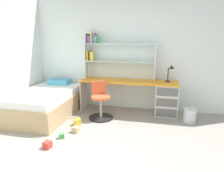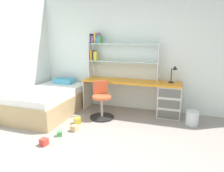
{
  "view_description": "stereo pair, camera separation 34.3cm",
  "coord_description": "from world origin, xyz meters",
  "px_view_note": "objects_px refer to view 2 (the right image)",
  "views": [
    {
      "loc": [
        0.64,
        -2.19,
        1.7
      ],
      "look_at": [
        -0.25,
        1.61,
        0.77
      ],
      "focal_mm": 32.86,
      "sensor_mm": 36.0,
      "label": 1
    },
    {
      "loc": [
        0.97,
        -2.1,
        1.7
      ],
      "look_at": [
        -0.25,
        1.61,
        0.77
      ],
      "focal_mm": 32.86,
      "sensor_mm": 36.0,
      "label": 2
    }
  ],
  "objects_px": {
    "bookshelf_hutch": "(113,52)",
    "waste_bin": "(192,118)",
    "bed_platform": "(50,101)",
    "desk_lamp": "(175,72)",
    "toy_block_green_2": "(59,134)",
    "toy_block_yellow_0": "(77,121)",
    "toy_block_red_1": "(44,142)",
    "swivel_chair": "(102,104)",
    "toy_block_natural_3": "(74,128)",
    "desk": "(157,97)"
  },
  "relations": [
    {
      "from": "desk",
      "to": "bed_platform",
      "type": "xyz_separation_m",
      "value": [
        -2.33,
        -0.65,
        -0.14
      ]
    },
    {
      "from": "desk",
      "to": "toy_block_yellow_0",
      "type": "relative_size",
      "value": 17.95
    },
    {
      "from": "desk_lamp",
      "to": "bed_platform",
      "type": "height_order",
      "value": "desk_lamp"
    },
    {
      "from": "waste_bin",
      "to": "toy_block_natural_3",
      "type": "xyz_separation_m",
      "value": [
        -2.09,
        -0.97,
        -0.09
      ]
    },
    {
      "from": "toy_block_green_2",
      "to": "toy_block_red_1",
      "type": "bearing_deg",
      "value": -100.68
    },
    {
      "from": "swivel_chair",
      "to": "bed_platform",
      "type": "relative_size",
      "value": 0.43
    },
    {
      "from": "desk",
      "to": "toy_block_red_1",
      "type": "bearing_deg",
      "value": -129.28
    },
    {
      "from": "toy_block_green_2",
      "to": "toy_block_natural_3",
      "type": "relative_size",
      "value": 0.8
    },
    {
      "from": "toy_block_natural_3",
      "to": "waste_bin",
      "type": "bearing_deg",
      "value": 24.8
    },
    {
      "from": "waste_bin",
      "to": "toy_block_red_1",
      "type": "relative_size",
      "value": 2.58
    },
    {
      "from": "desk",
      "to": "swivel_chair",
      "type": "xyz_separation_m",
      "value": [
        -1.11,
        -0.54,
        -0.11
      ]
    },
    {
      "from": "bed_platform",
      "to": "toy_block_yellow_0",
      "type": "distance_m",
      "value": 0.96
    },
    {
      "from": "desk",
      "to": "toy_block_green_2",
      "type": "distance_m",
      "value": 2.22
    },
    {
      "from": "toy_block_red_1",
      "to": "toy_block_natural_3",
      "type": "distance_m",
      "value": 0.65
    },
    {
      "from": "bookshelf_hutch",
      "to": "waste_bin",
      "type": "distance_m",
      "value": 2.23
    },
    {
      "from": "swivel_chair",
      "to": "toy_block_red_1",
      "type": "relative_size",
      "value": 7.09
    },
    {
      "from": "swivel_chair",
      "to": "toy_block_yellow_0",
      "type": "xyz_separation_m",
      "value": [
        -0.35,
        -0.46,
        -0.25
      ]
    },
    {
      "from": "desk",
      "to": "bed_platform",
      "type": "height_order",
      "value": "desk"
    },
    {
      "from": "desk_lamp",
      "to": "toy_block_green_2",
      "type": "distance_m",
      "value": 2.63
    },
    {
      "from": "desk",
      "to": "bookshelf_hutch",
      "type": "distance_m",
      "value": 1.43
    },
    {
      "from": "bookshelf_hutch",
      "to": "bed_platform",
      "type": "relative_size",
      "value": 0.9
    },
    {
      "from": "desk",
      "to": "swivel_chair",
      "type": "relative_size",
      "value": 2.83
    },
    {
      "from": "desk",
      "to": "desk_lamp",
      "type": "distance_m",
      "value": 0.66
    },
    {
      "from": "bookshelf_hutch",
      "to": "toy_block_green_2",
      "type": "bearing_deg",
      "value": -104.48
    },
    {
      "from": "toy_block_green_2",
      "to": "toy_block_natural_3",
      "type": "distance_m",
      "value": 0.3
    },
    {
      "from": "desk",
      "to": "swivel_chair",
      "type": "bearing_deg",
      "value": -154.32
    },
    {
      "from": "bookshelf_hutch",
      "to": "swivel_chair",
      "type": "relative_size",
      "value": 2.1
    },
    {
      "from": "swivel_chair",
      "to": "waste_bin",
      "type": "bearing_deg",
      "value": 5.83
    },
    {
      "from": "toy_block_yellow_0",
      "to": "toy_block_green_2",
      "type": "bearing_deg",
      "value": -94.78
    },
    {
      "from": "waste_bin",
      "to": "toy_block_yellow_0",
      "type": "distance_m",
      "value": 2.29
    },
    {
      "from": "desk_lamp",
      "to": "toy_block_green_2",
      "type": "bearing_deg",
      "value": -138.47
    },
    {
      "from": "desk",
      "to": "toy_block_red_1",
      "type": "xyz_separation_m",
      "value": [
        -1.58,
        -1.93,
        -0.37
      ]
    },
    {
      "from": "desk_lamp",
      "to": "swivel_chair",
      "type": "height_order",
      "value": "desk_lamp"
    },
    {
      "from": "swivel_chair",
      "to": "toy_block_red_1",
      "type": "distance_m",
      "value": 1.49
    },
    {
      "from": "swivel_chair",
      "to": "toy_block_yellow_0",
      "type": "distance_m",
      "value": 0.63
    },
    {
      "from": "swivel_chair",
      "to": "bed_platform",
      "type": "distance_m",
      "value": 1.22
    },
    {
      "from": "toy_block_natural_3",
      "to": "desk",
      "type": "bearing_deg",
      "value": 43.93
    },
    {
      "from": "swivel_chair",
      "to": "toy_block_red_1",
      "type": "height_order",
      "value": "swivel_chair"
    },
    {
      "from": "bookshelf_hutch",
      "to": "toy_block_yellow_0",
      "type": "height_order",
      "value": "bookshelf_hutch"
    },
    {
      "from": "swivel_chair",
      "to": "toy_block_natural_3",
      "type": "height_order",
      "value": "swivel_chair"
    },
    {
      "from": "swivel_chair",
      "to": "toy_block_yellow_0",
      "type": "relative_size",
      "value": 6.35
    },
    {
      "from": "desk_lamp",
      "to": "desk",
      "type": "bearing_deg",
      "value": -171.73
    },
    {
      "from": "bed_platform",
      "to": "toy_block_green_2",
      "type": "relative_size",
      "value": 21.0
    },
    {
      "from": "toy_block_green_2",
      "to": "toy_block_natural_3",
      "type": "height_order",
      "value": "toy_block_natural_3"
    },
    {
      "from": "desk",
      "to": "waste_bin",
      "type": "bearing_deg",
      "value": -25.53
    },
    {
      "from": "desk",
      "to": "toy_block_natural_3",
      "type": "height_order",
      "value": "desk"
    },
    {
      "from": "toy_block_green_2",
      "to": "toy_block_natural_3",
      "type": "xyz_separation_m",
      "value": [
        0.15,
        0.27,
        0.01
      ]
    },
    {
      "from": "desk_lamp",
      "to": "toy_block_yellow_0",
      "type": "distance_m",
      "value": 2.27
    },
    {
      "from": "bed_platform",
      "to": "bookshelf_hutch",
      "type": "bearing_deg",
      "value": 31.79
    },
    {
      "from": "toy_block_yellow_0",
      "to": "toy_block_green_2",
      "type": "relative_size",
      "value": 1.42
    }
  ]
}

